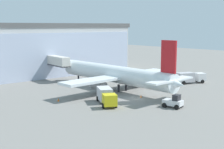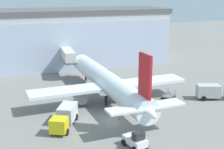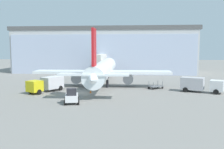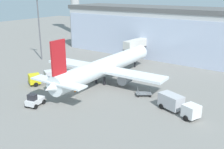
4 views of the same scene
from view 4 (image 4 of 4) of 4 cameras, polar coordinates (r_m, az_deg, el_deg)
ground at (r=52.40m, az=-9.00°, el=-3.48°), size 240.00×240.00×0.00m
terminal_building at (r=82.54m, az=9.28°, el=9.42°), size 58.10×19.06×14.35m
jet_bridge at (r=73.81m, az=5.94°, el=6.66°), size 3.42×12.25×6.12m
apron_light_mast at (r=76.36m, az=-15.63°, el=10.69°), size 3.20×0.40×17.11m
airplane at (r=55.99m, az=-1.48°, el=1.76°), size 27.90×35.13×11.11m
catering_truck at (r=57.14m, az=-13.76°, el=-0.41°), size 5.50×7.44×2.65m
fuel_truck at (r=43.47m, az=14.00°, el=-6.27°), size 7.58×4.84×2.65m
baggage_cart at (r=49.43m, az=6.94°, el=-4.08°), size 3.22×2.87×1.50m
pushback_tug at (r=46.65m, az=-16.51°, el=-5.45°), size 2.72×3.50×2.30m
safety_cone_nose at (r=51.49m, az=-8.04°, el=-3.49°), size 0.36×0.36×0.55m
safety_cone_wingtip at (r=65.92m, az=-12.08°, el=1.03°), size 0.36×0.36×0.55m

